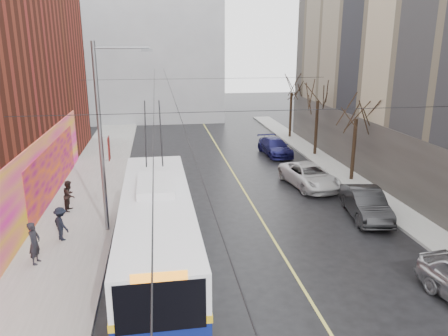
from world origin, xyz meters
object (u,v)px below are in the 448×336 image
object	(u,v)px
tree_near	(357,107)
parked_car_d	(275,147)
pedestrian_a	(34,243)
parked_car_b	(366,203)
following_car	(157,169)
trolleybus	(157,230)
pedestrian_c	(61,224)
tree_mid	(318,91)
parked_car_c	(309,176)
pedestrian_b	(69,195)
streetlight_pole	(104,135)
tree_far	(292,84)

from	to	relation	value
tree_near	parked_car_d	bearing A→B (deg)	112.59
pedestrian_a	parked_car_b	bearing A→B (deg)	-69.92
parked_car_b	following_car	xyz separation A→B (m)	(-10.83, 8.42, -0.07)
pedestrian_a	tree_near	bearing A→B (deg)	-53.58
trolleybus	pedestrian_c	bearing A→B (deg)	144.26
tree_mid	parked_car_c	xyz separation A→B (m)	(-3.20, -7.67, -4.53)
following_car	parked_car_b	bearing A→B (deg)	-40.69
tree_mid	parked_car_d	world-z (taller)	tree_mid
parked_car_d	parked_car_b	bearing A→B (deg)	-89.85
pedestrian_a	tree_mid	bearing A→B (deg)	-38.49
parked_car_b	following_car	distance (m)	13.72
following_car	pedestrian_a	xyz separation A→B (m)	(-5.01, -11.36, 0.35)
parked_car_d	pedestrian_b	world-z (taller)	pedestrian_b
following_car	pedestrian_c	size ratio (longest dim) A/B	2.58
trolleybus	parked_car_c	world-z (taller)	trolleybus
streetlight_pole	trolleybus	size ratio (longest dim) A/B	0.70
tree_near	pedestrian_a	world-z (taller)	tree_near
tree_near	tree_far	world-z (taller)	tree_far
tree_near	pedestrian_b	size ratio (longest dim) A/B	3.83
parked_car_b	pedestrian_b	distance (m)	15.84
tree_far	pedestrian_a	distance (m)	29.42
tree_near	pedestrian_b	bearing A→B (deg)	-170.14
trolleybus	pedestrian_a	bearing A→B (deg)	168.82
tree_near	pedestrian_c	bearing A→B (deg)	-158.22
tree_mid	trolleybus	world-z (taller)	tree_mid
parked_car_d	pedestrian_c	size ratio (longest dim) A/B	2.94
parked_car_c	parked_car_d	distance (m)	8.36
parked_car_d	tree_near	bearing A→B (deg)	-72.23
tree_near	parked_car_b	xyz separation A→B (m)	(-2.00, -6.09, -4.21)
streetlight_pole	parked_car_b	size ratio (longest dim) A/B	1.93
tree_mid	following_car	size ratio (longest dim) A/B	1.63
pedestrian_b	tree_mid	bearing A→B (deg)	-51.91
tree_near	streetlight_pole	bearing A→B (deg)	-158.38
tree_far	pedestrian_b	size ratio (longest dim) A/B	3.93
tree_near	parked_car_d	size ratio (longest dim) A/B	1.37
trolleybus	pedestrian_a	world-z (taller)	trolleybus
parked_car_b	parked_car_c	bearing A→B (deg)	111.22
tree_near	parked_car_b	distance (m)	7.67
trolleybus	pedestrian_b	world-z (taller)	trolleybus
tree_mid	parked_car_b	xyz separation A→B (m)	(-2.00, -13.09, -4.48)
parked_car_c	parked_car_d	world-z (taller)	parked_car_c
streetlight_pole	pedestrian_b	bearing A→B (deg)	129.24
following_car	pedestrian_b	xyz separation A→B (m)	(-4.71, -5.38, 0.29)
tree_mid	parked_car_b	world-z (taller)	tree_mid
streetlight_pole	pedestrian_c	world-z (taller)	streetlight_pole
trolleybus	pedestrian_a	size ratio (longest dim) A/B	7.15
tree_far	parked_car_d	size ratio (longest dim) A/B	1.40
pedestrian_b	pedestrian_c	xyz separation A→B (m)	(0.32, -3.83, -0.04)
parked_car_c	pedestrian_a	distance (m)	16.87
trolleybus	following_car	size ratio (longest dim) A/B	3.14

